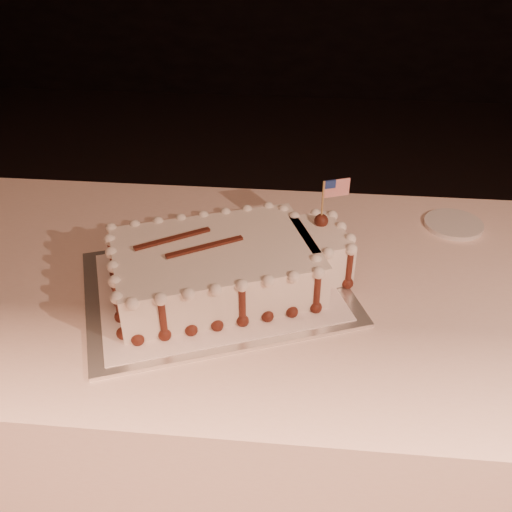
# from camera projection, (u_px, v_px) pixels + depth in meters

# --- Properties ---
(banquet_table) EXTENTS (2.40, 0.80, 0.75)m
(banquet_table) POSITION_uv_depth(u_px,v_px,m) (263.00, 404.00, 1.38)
(banquet_table) COLOR #FFD8C5
(banquet_table) RESTS_ON ground
(cake_board) EXTENTS (0.61, 0.54, 0.01)m
(cake_board) POSITION_uv_depth(u_px,v_px,m) (216.00, 287.00, 1.14)
(cake_board) COLOR silver
(cake_board) RESTS_ON banquet_table
(doily) EXTENTS (0.55, 0.49, 0.00)m
(doily) POSITION_uv_depth(u_px,v_px,m) (216.00, 286.00, 1.14)
(doily) COLOR white
(doily) RESTS_ON cake_board
(sheet_cake) EXTENTS (0.50, 0.38, 0.19)m
(sheet_cake) POSITION_uv_depth(u_px,v_px,m) (229.00, 264.00, 1.12)
(sheet_cake) COLOR white
(sheet_cake) RESTS_ON doily
(side_plate) EXTENTS (0.14, 0.14, 0.01)m
(side_plate) POSITION_uv_depth(u_px,v_px,m) (454.00, 224.00, 1.34)
(side_plate) COLOR silver
(side_plate) RESTS_ON banquet_table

